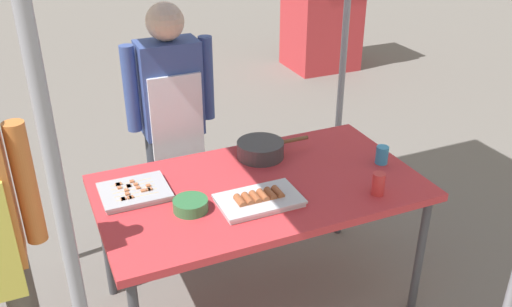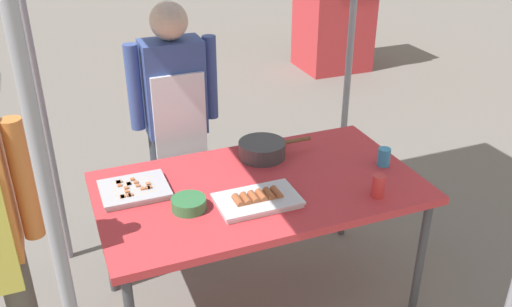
# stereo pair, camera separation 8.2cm
# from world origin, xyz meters

# --- Properties ---
(ground_plane) EXTENTS (18.00, 18.00, 0.00)m
(ground_plane) POSITION_xyz_m (0.00, 0.00, 0.00)
(ground_plane) COLOR #66605B
(stall_table) EXTENTS (1.60, 0.90, 0.75)m
(stall_table) POSITION_xyz_m (0.00, 0.00, 0.70)
(stall_table) COLOR #C63338
(stall_table) RESTS_ON ground
(tray_grilled_sausages) EXTENTS (0.39, 0.24, 0.06)m
(tray_grilled_sausages) POSITION_xyz_m (-0.08, -0.16, 0.77)
(tray_grilled_sausages) COLOR silver
(tray_grilled_sausages) RESTS_ON stall_table
(tray_meat_skewers) EXTENTS (0.32, 0.27, 0.04)m
(tray_meat_skewers) POSITION_xyz_m (-0.60, 0.15, 0.77)
(tray_meat_skewers) COLOR #ADADB2
(tray_meat_skewers) RESTS_ON stall_table
(cooking_wok) EXTENTS (0.42, 0.26, 0.09)m
(cooking_wok) POSITION_xyz_m (0.13, 0.27, 0.80)
(cooking_wok) COLOR #38383A
(cooking_wok) RESTS_ON stall_table
(condiment_bowl) EXTENTS (0.16, 0.16, 0.06)m
(condiment_bowl) POSITION_xyz_m (-0.39, -0.09, 0.78)
(condiment_bowl) COLOR #33723F
(condiment_bowl) RESTS_ON stall_table
(drink_cup_near_edge) EXTENTS (0.06, 0.06, 0.11)m
(drink_cup_near_edge) POSITION_xyz_m (0.48, -0.31, 0.81)
(drink_cup_near_edge) COLOR red
(drink_cup_near_edge) RESTS_ON stall_table
(drink_cup_by_wok) EXTENTS (0.07, 0.07, 0.10)m
(drink_cup_by_wok) POSITION_xyz_m (0.69, -0.05, 0.80)
(drink_cup_by_wok) COLOR #338CBF
(drink_cup_by_wok) RESTS_ON stall_table
(vendor_woman) EXTENTS (0.52, 0.22, 1.53)m
(vendor_woman) POSITION_xyz_m (-0.24, 0.72, 0.90)
(vendor_woman) COLOR #333842
(vendor_woman) RESTS_ON ground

